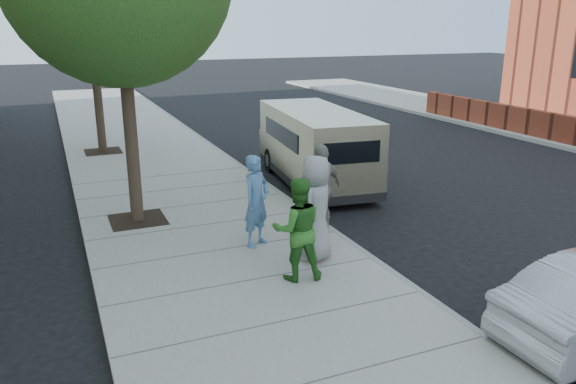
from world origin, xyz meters
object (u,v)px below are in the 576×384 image
object	(u,v)px
parking_meter	(318,180)
person_gray_shirt	(316,208)
person_officer	(256,201)
person_striped_polo	(322,189)
tree_far	(91,7)
person_green_shirt	(297,229)
van	(314,145)

from	to	relation	value
parking_meter	person_gray_shirt	bearing A→B (deg)	-130.22
person_officer	person_striped_polo	xyz separation A→B (m)	(1.48, 0.13, 0.03)
tree_far	person_officer	distance (m)	10.89
parking_meter	person_gray_shirt	xyz separation A→B (m)	(-0.82, -1.60, -0.03)
person_officer	person_green_shirt	bearing A→B (deg)	-119.19
parking_meter	person_officer	xyz separation A→B (m)	(-1.59, -0.53, -0.10)
person_officer	person_striped_polo	distance (m)	1.49
person_gray_shirt	person_striped_polo	bearing A→B (deg)	-163.80
tree_far	van	xyz separation A→B (m)	(5.12, -5.97, -3.78)
tree_far	person_green_shirt	bearing A→B (deg)	-80.20
person_green_shirt	person_striped_polo	xyz separation A→B (m)	(1.37, 1.85, 0.05)
van	person_officer	xyz separation A→B (m)	(-3.20, -4.04, -0.05)
van	person_green_shirt	distance (m)	6.54
van	person_officer	distance (m)	5.16
parking_meter	van	distance (m)	3.86
parking_meter	van	size ratio (longest dim) A/B	0.24
person_gray_shirt	parking_meter	bearing A→B (deg)	-160.07
parking_meter	tree_far	bearing A→B (deg)	97.25
van	parking_meter	bearing A→B (deg)	-108.07
tree_far	person_gray_shirt	size ratio (longest dim) A/B	3.29
person_gray_shirt	tree_far	bearing A→B (deg)	-119.28
parking_meter	person_officer	world-z (taller)	person_officer
person_officer	tree_far	bearing A→B (deg)	68.04
van	person_green_shirt	bearing A→B (deg)	-111.58
tree_far	van	distance (m)	8.73
van	person_gray_shirt	xyz separation A→B (m)	(-2.44, -5.11, 0.03)
van	person_striped_polo	distance (m)	4.27
parking_meter	person_green_shirt	size ratio (longest dim) A/B	0.78
person_striped_polo	person_gray_shirt	bearing A→B (deg)	36.20
parking_meter	person_green_shirt	world-z (taller)	person_green_shirt
tree_far	parking_meter	size ratio (longest dim) A/B	4.64
van	person_striped_polo	xyz separation A→B (m)	(-1.72, -3.91, -0.01)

